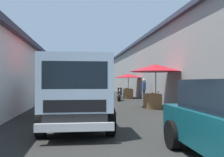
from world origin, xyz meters
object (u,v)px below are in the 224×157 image
fruit_stall_near_left (155,73)px  fruit_stall_far_right (128,80)px  delivery_truck (77,95)px  plastic_stool (65,100)px  parked_scooter (119,95)px  fruit_stall_mid_lane (70,75)px  vendor_by_crates (144,88)px

fruit_stall_near_left → fruit_stall_far_right: bearing=-0.5°
delivery_truck → plastic_stool: 7.68m
delivery_truck → parked_scooter: (10.53, -2.94, -0.59)m
fruit_stall_mid_lane → delivery_truck: (-3.42, -0.35, -0.65)m
parked_scooter → plastic_stool: 4.74m
fruit_stall_far_right → parked_scooter: fruit_stall_far_right is taller
fruit_stall_near_left → plastic_stool: 5.52m
parked_scooter → fruit_stall_far_right: bearing=-25.9°
vendor_by_crates → parked_scooter: vendor_by_crates is taller
fruit_stall_near_left → fruit_stall_mid_lane: size_ratio=0.97×
fruit_stall_mid_lane → vendor_by_crates: fruit_stall_mid_lane is taller
fruit_stall_far_right → plastic_stool: size_ratio=5.45×
fruit_stall_near_left → fruit_stall_mid_lane: bearing=114.3°
fruit_stall_near_left → fruit_stall_far_right: size_ratio=1.16×
delivery_truck → parked_scooter: delivery_truck is taller
fruit_stall_mid_lane → vendor_by_crates: size_ratio=1.76×
fruit_stall_far_right → vendor_by_crates: size_ratio=1.47×
vendor_by_crates → plastic_stool: 5.74m
fruit_stall_far_right → vendor_by_crates: fruit_stall_far_right is taller
fruit_stall_mid_lane → parked_scooter: fruit_stall_mid_lane is taller
fruit_stall_near_left → fruit_stall_mid_lane: (-1.98, 4.39, -0.17)m
fruit_stall_far_right → delivery_truck: size_ratio=0.48×
fruit_stall_near_left → vendor_by_crates: fruit_stall_near_left is taller
fruit_stall_near_left → delivery_truck: size_ratio=0.56×
fruit_stall_near_left → vendor_by_crates: (4.20, -0.53, -0.93)m
fruit_stall_near_left → parked_scooter: 5.43m
delivery_truck → fruit_stall_mid_lane: bearing=5.8°
vendor_by_crates → plastic_stool: bearing=110.5°
fruit_stall_near_left → parked_scooter: size_ratio=1.65×
fruit_stall_far_right → parked_scooter: bearing=154.1°
vendor_by_crates → fruit_stall_near_left: bearing=172.8°
fruit_stall_mid_lane → plastic_stool: size_ratio=6.51×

